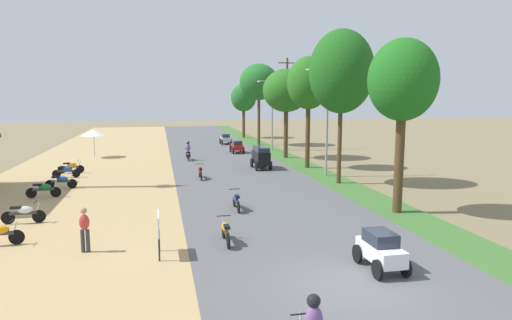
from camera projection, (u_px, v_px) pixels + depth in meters
ground_plane at (352, 288)px, 13.08m from camera, size 180.00×180.00×0.00m
road_strip at (352, 286)px, 13.08m from camera, size 9.00×140.00×0.08m
parked_motorbike_second at (24, 212)px, 19.38m from camera, size 1.80×0.54×0.94m
parked_motorbike_third at (44, 189)px, 24.30m from camera, size 1.80×0.54×0.94m
parked_motorbike_fourth at (61, 181)px, 26.61m from camera, size 1.80×0.54×0.94m
parked_motorbike_fifth at (67, 170)px, 30.19m from camera, size 1.80×0.54×0.94m
parked_motorbike_sixth at (71, 166)px, 31.96m from camera, size 1.80×0.54×0.94m
street_signboard at (159, 227)px, 15.35m from camera, size 0.06×1.30×1.50m
vendor_umbrella at (94, 132)px, 39.87m from camera, size 2.20×2.20×2.52m
pedestrian_on_shoulder at (85, 227)px, 15.75m from camera, size 0.39×0.30×1.62m
median_tree_nearest at (403, 82)px, 20.46m from camera, size 3.19×3.19×8.11m
median_tree_second at (341, 72)px, 27.42m from camera, size 4.00×4.00×9.54m
median_tree_third at (309, 84)px, 33.62m from camera, size 3.26×3.26×8.43m
median_tree_fourth at (286, 91)px, 39.27m from camera, size 4.12×4.12×7.85m
median_tree_fifth at (259, 82)px, 49.54m from camera, size 4.28×4.28×9.02m
median_tree_sixth at (244, 98)px, 58.64m from camera, size 3.33×3.33×7.09m
streetlamp_near at (327, 114)px, 30.33m from camera, size 3.16×0.20×7.42m
streetlamp_mid at (272, 109)px, 45.04m from camera, size 3.16×0.20×7.11m
utility_pole_near at (287, 102)px, 46.14m from camera, size 1.80×0.20×9.37m
car_hatchback_white at (381, 249)px, 14.17m from camera, size 1.04×2.00×1.23m
car_van_black at (261, 156)px, 33.76m from camera, size 1.19×2.41×1.67m
car_sedan_red at (237, 146)px, 43.16m from camera, size 1.10×2.26×1.19m
car_sedan_silver at (225, 138)px, 50.86m from camera, size 1.10×2.26×1.19m
motorbike_ahead_second at (226, 230)px, 16.74m from camera, size 0.54×1.80×0.94m
motorbike_ahead_third at (236, 200)px, 21.65m from camera, size 0.54×1.80×0.94m
motorbike_ahead_fourth at (200, 171)px, 29.76m from camera, size 0.54×1.80×0.94m
motorbike_ahead_fifth at (188, 151)px, 38.18m from camera, size 0.54×1.80×1.66m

